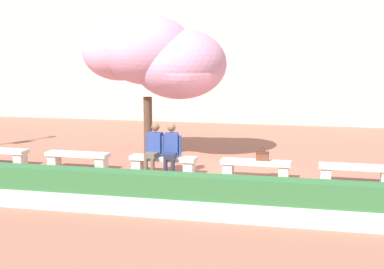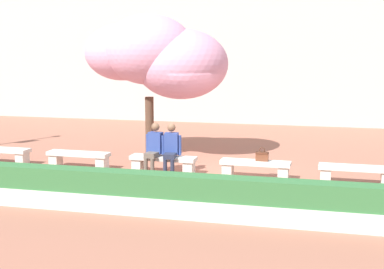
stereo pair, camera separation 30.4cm
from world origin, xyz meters
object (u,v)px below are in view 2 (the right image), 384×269
(person_seated_left, at_px, (154,146))
(stone_bench_near_west, at_px, (79,157))
(cherry_tree_main, at_px, (157,57))
(stone_bench_near_east, at_px, (255,167))
(handbag, at_px, (262,156))
(stone_bench_east_end, at_px, (356,172))
(stone_bench_west_end, at_px, (1,153))
(person_seated_right, at_px, (171,147))
(stone_bench_center, at_px, (163,162))

(person_seated_left, bearing_deg, stone_bench_near_west, 178.56)
(person_seated_left, distance_m, cherry_tree_main, 3.03)
(stone_bench_near_east, height_order, cherry_tree_main, cherry_tree_main)
(person_seated_left, bearing_deg, cherry_tree_main, 105.39)
(handbag, xyz_separation_m, cherry_tree_main, (-3.26, 1.92, 2.34))
(stone_bench_east_end, bearing_deg, cherry_tree_main, 160.44)
(stone_bench_west_end, xyz_separation_m, handbag, (7.16, 0.02, 0.28))
(stone_bench_near_east, bearing_deg, person_seated_right, -178.56)
(handbag, bearing_deg, person_seated_left, -178.56)
(stone_bench_near_east, xyz_separation_m, cherry_tree_main, (-3.10, 1.93, 2.62))
(stone_bench_west_end, relative_size, cherry_tree_main, 0.41)
(stone_bench_center, bearing_deg, stone_bench_near_west, 180.00)
(stone_bench_west_end, distance_m, handbag, 7.16)
(stone_bench_east_end, relative_size, person_seated_left, 1.32)
(stone_bench_east_end, relative_size, handbag, 5.02)
(stone_bench_near_east, bearing_deg, stone_bench_east_end, 0.00)
(stone_bench_west_end, bearing_deg, handbag, 0.12)
(stone_bench_center, bearing_deg, stone_bench_east_end, 0.00)
(stone_bench_center, xyz_separation_m, cherry_tree_main, (-0.77, 1.93, 2.62))
(stone_bench_near_east, relative_size, cherry_tree_main, 0.41)
(stone_bench_near_west, relative_size, stone_bench_center, 1.00)
(stone_bench_west_end, xyz_separation_m, cherry_tree_main, (3.90, 1.93, 2.62))
(person_seated_left, height_order, person_seated_right, same)
(stone_bench_near_east, xyz_separation_m, person_seated_left, (-2.55, -0.05, 0.40))
(person_seated_right, bearing_deg, handbag, 1.72)
(stone_bench_west_end, bearing_deg, person_seated_left, -0.68)
(stone_bench_center, xyz_separation_m, person_seated_right, (0.22, -0.05, 0.40))
(person_seated_right, relative_size, handbag, 3.81)
(stone_bench_east_end, bearing_deg, handbag, 179.60)
(stone_bench_west_end, relative_size, person_seated_right, 1.32)
(stone_bench_near_east, height_order, person_seated_right, person_seated_right)
(person_seated_right, xyz_separation_m, handbag, (2.27, 0.07, -0.12))
(stone_bench_west_end, bearing_deg, stone_bench_near_east, 0.00)
(cherry_tree_main, bearing_deg, handbag, -30.47)
(stone_bench_east_end, height_order, person_seated_right, person_seated_right)
(cherry_tree_main, bearing_deg, stone_bench_center, -68.36)
(stone_bench_west_end, bearing_deg, cherry_tree_main, 26.32)
(stone_bench_center, relative_size, cherry_tree_main, 0.41)
(stone_bench_west_end, height_order, person_seated_left, person_seated_left)
(stone_bench_center, bearing_deg, person_seated_right, -13.60)
(person_seated_right, bearing_deg, stone_bench_center, 166.40)
(stone_bench_east_end, bearing_deg, stone_bench_center, 180.00)
(stone_bench_center, distance_m, stone_bench_east_end, 4.67)
(stone_bench_west_end, relative_size, stone_bench_near_west, 1.00)
(stone_bench_center, bearing_deg, person_seated_left, -166.45)
(stone_bench_west_end, relative_size, stone_bench_east_end, 1.00)
(stone_bench_center, bearing_deg, handbag, 0.35)
(cherry_tree_main, bearing_deg, stone_bench_west_end, -153.68)
(stone_bench_near_east, bearing_deg, handbag, 5.59)
(stone_bench_west_end, xyz_separation_m, person_seated_right, (4.89, -0.05, 0.40))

